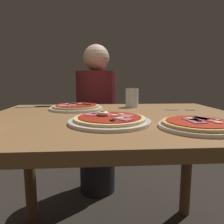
{
  "coord_description": "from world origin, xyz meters",
  "views": [
    {
      "loc": [
        -0.08,
        -0.91,
        0.92
      ],
      "look_at": [
        -0.02,
        -0.07,
        0.79
      ],
      "focal_mm": 33.75,
      "sensor_mm": 36.0,
      "label": 1
    }
  ],
  "objects_px": {
    "knife": "(36,107)",
    "dining_table": "(115,142)",
    "pizza_across_left": "(76,107)",
    "water_glass_near": "(132,99)",
    "pizza_foreground": "(110,120)",
    "diner_person": "(97,124)",
    "pizza_across_right": "(198,125)",
    "fork": "(177,110)"
  },
  "relations": [
    {
      "from": "fork",
      "to": "knife",
      "type": "xyz_separation_m",
      "value": [
        -0.77,
        0.18,
        0.0
      ]
    },
    {
      "from": "water_glass_near",
      "to": "knife",
      "type": "bearing_deg",
      "value": 176.28
    },
    {
      "from": "pizza_across_left",
      "to": "knife",
      "type": "height_order",
      "value": "pizza_across_left"
    },
    {
      "from": "pizza_across_right",
      "to": "pizza_across_left",
      "type": "bearing_deg",
      "value": 133.43
    },
    {
      "from": "diner_person",
      "to": "dining_table",
      "type": "bearing_deg",
      "value": 96.36
    },
    {
      "from": "pizza_foreground",
      "to": "knife",
      "type": "distance_m",
      "value": 0.62
    },
    {
      "from": "pizza_across_left",
      "to": "water_glass_near",
      "type": "xyz_separation_m",
      "value": [
        0.31,
        0.07,
        0.03
      ]
    },
    {
      "from": "pizza_across_left",
      "to": "water_glass_near",
      "type": "height_order",
      "value": "water_glass_near"
    },
    {
      "from": "fork",
      "to": "knife",
      "type": "distance_m",
      "value": 0.79
    },
    {
      "from": "dining_table",
      "to": "water_glass_near",
      "type": "bearing_deg",
      "value": 67.61
    },
    {
      "from": "pizza_across_left",
      "to": "knife",
      "type": "distance_m",
      "value": 0.27
    },
    {
      "from": "fork",
      "to": "pizza_foreground",
      "type": "bearing_deg",
      "value": -140.9
    },
    {
      "from": "dining_table",
      "to": "diner_person",
      "type": "bearing_deg",
      "value": 96.36
    },
    {
      "from": "pizza_across_right",
      "to": "knife",
      "type": "height_order",
      "value": "pizza_across_right"
    },
    {
      "from": "dining_table",
      "to": "pizza_foreground",
      "type": "bearing_deg",
      "value": -103.23
    },
    {
      "from": "pizza_across_right",
      "to": "dining_table",
      "type": "bearing_deg",
      "value": 135.61
    },
    {
      "from": "dining_table",
      "to": "pizza_across_right",
      "type": "distance_m",
      "value": 0.38
    },
    {
      "from": "knife",
      "to": "water_glass_near",
      "type": "bearing_deg",
      "value": -3.72
    },
    {
      "from": "dining_table",
      "to": "knife",
      "type": "relative_size",
      "value": 5.87
    },
    {
      "from": "dining_table",
      "to": "pizza_across_right",
      "type": "bearing_deg",
      "value": -44.39
    },
    {
      "from": "pizza_foreground",
      "to": "water_glass_near",
      "type": "relative_size",
      "value": 2.82
    },
    {
      "from": "dining_table",
      "to": "pizza_across_left",
      "type": "relative_size",
      "value": 4.08
    },
    {
      "from": "water_glass_near",
      "to": "fork",
      "type": "bearing_deg",
      "value": -32.93
    },
    {
      "from": "pizza_foreground",
      "to": "pizza_across_right",
      "type": "xyz_separation_m",
      "value": [
        0.29,
        -0.1,
        0.0
      ]
    },
    {
      "from": "water_glass_near",
      "to": "knife",
      "type": "relative_size",
      "value": 0.55
    },
    {
      "from": "pizza_across_right",
      "to": "water_glass_near",
      "type": "xyz_separation_m",
      "value": [
        -0.13,
        0.54,
        0.03
      ]
    },
    {
      "from": "pizza_foreground",
      "to": "diner_person",
      "type": "height_order",
      "value": "diner_person"
    },
    {
      "from": "dining_table",
      "to": "water_glass_near",
      "type": "xyz_separation_m",
      "value": [
        0.12,
        0.29,
        0.16
      ]
    },
    {
      "from": "diner_person",
      "to": "knife",
      "type": "bearing_deg",
      "value": 49.81
    },
    {
      "from": "diner_person",
      "to": "fork",
      "type": "bearing_deg",
      "value": 125.32
    },
    {
      "from": "water_glass_near",
      "to": "fork",
      "type": "xyz_separation_m",
      "value": [
        0.22,
        -0.14,
        -0.04
      ]
    },
    {
      "from": "diner_person",
      "to": "pizza_foreground",
      "type": "bearing_deg",
      "value": 93.13
    },
    {
      "from": "dining_table",
      "to": "diner_person",
      "type": "height_order",
      "value": "diner_person"
    },
    {
      "from": "dining_table",
      "to": "pizza_foreground",
      "type": "relative_size",
      "value": 3.76
    },
    {
      "from": "pizza_foreground",
      "to": "water_glass_near",
      "type": "xyz_separation_m",
      "value": [
        0.16,
        0.44,
        0.03
      ]
    },
    {
      "from": "pizza_across_left",
      "to": "pizza_across_right",
      "type": "height_order",
      "value": "same"
    },
    {
      "from": "dining_table",
      "to": "pizza_across_left",
      "type": "height_order",
      "value": "pizza_across_left"
    },
    {
      "from": "water_glass_near",
      "to": "diner_person",
      "type": "height_order",
      "value": "diner_person"
    },
    {
      "from": "pizza_foreground",
      "to": "pizza_across_left",
      "type": "height_order",
      "value": "pizza_foreground"
    },
    {
      "from": "pizza_across_right",
      "to": "diner_person",
      "type": "bearing_deg",
      "value": 108.72
    },
    {
      "from": "water_glass_near",
      "to": "diner_person",
      "type": "xyz_separation_m",
      "value": [
        -0.2,
        0.45,
        -0.24
      ]
    },
    {
      "from": "knife",
      "to": "dining_table",
      "type": "bearing_deg",
      "value": -37.2
    }
  ]
}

